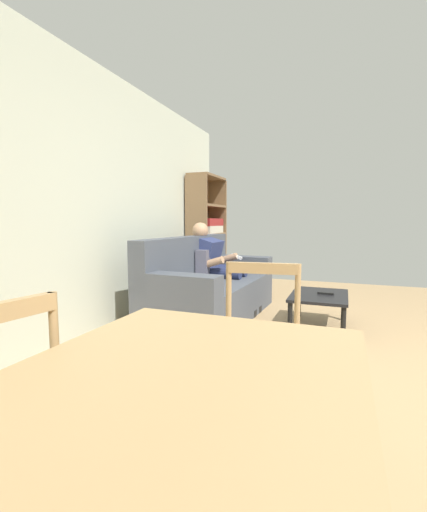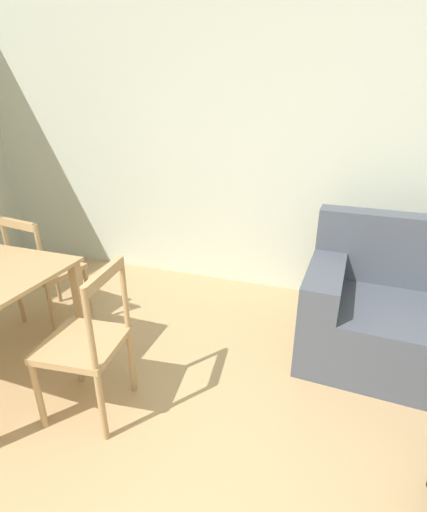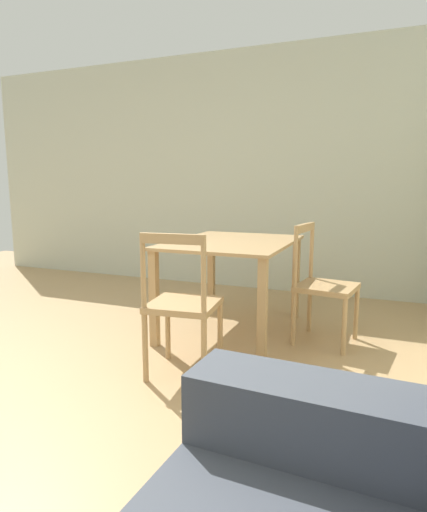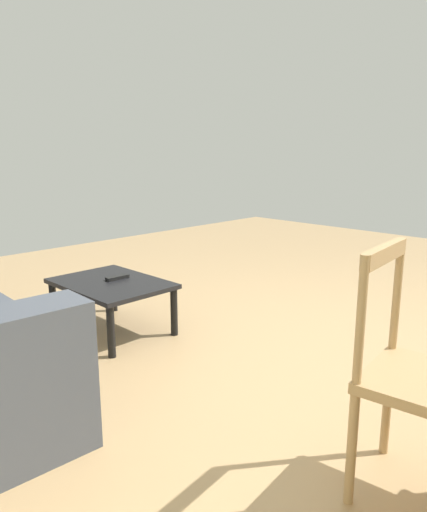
% 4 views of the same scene
% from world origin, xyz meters
% --- Properties ---
extents(wall_back, '(6.72, 0.12, 2.71)m').
position_xyz_m(wall_back, '(0.00, 3.02, 1.36)').
color(wall_back, beige).
rests_on(wall_back, ground_plane).
extents(dining_chair_near_wall, '(0.48, 0.48, 0.92)m').
position_xyz_m(dining_chair_near_wall, '(-1.79, 1.75, 0.45)').
color(dining_chair_near_wall, tan).
rests_on(dining_chair_near_wall, ground_plane).
extents(dining_chair_facing_couch, '(0.47, 0.47, 0.94)m').
position_xyz_m(dining_chair_facing_couch, '(-0.84, 1.02, 0.46)').
color(dining_chair_facing_couch, tan).
rests_on(dining_chair_facing_couch, ground_plane).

